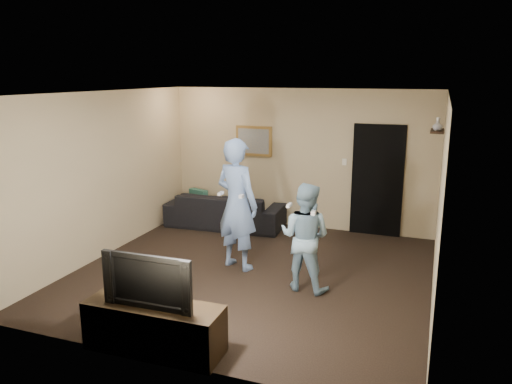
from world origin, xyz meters
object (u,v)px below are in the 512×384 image
at_px(sofa, 225,210).
at_px(tv_console, 154,327).
at_px(wii_player_left, 237,204).
at_px(wii_player_right, 305,237).
at_px(television, 152,278).

distance_m(sofa, tv_console, 4.41).
height_order(sofa, wii_player_left, wii_player_left).
relative_size(wii_player_left, wii_player_right, 1.33).
bearing_deg(sofa, tv_console, 100.62).
distance_m(sofa, television, 4.44).
bearing_deg(television, tv_console, 179.00).
bearing_deg(sofa, television, 100.62).
relative_size(tv_console, wii_player_right, 1.01).
distance_m(television, wii_player_left, 2.46).
distance_m(tv_console, wii_player_left, 2.56).
relative_size(television, wii_player_right, 0.68).
bearing_deg(wii_player_right, sofa, 133.91).
height_order(sofa, television, television).
xyz_separation_m(tv_console, television, (0.00, 0.00, 0.55)).
distance_m(sofa, wii_player_left, 2.18).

